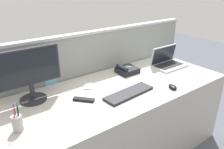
{
  "coord_description": "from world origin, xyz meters",
  "views": [
    {
      "loc": [
        -1.05,
        -1.36,
        1.62
      ],
      "look_at": [
        0.0,
        0.05,
        0.86
      ],
      "focal_mm": 35.4,
      "sensor_mm": 36.0,
      "label": 1
    }
  ],
  "objects_px": {
    "desk_phone": "(127,70)",
    "pen_cup": "(17,123)",
    "cell_phone_silver_slab": "(88,86)",
    "computer_mouse_right_hand": "(173,87)",
    "desktop_monitor": "(29,72)",
    "tv_remote": "(84,100)",
    "keyboard_main": "(129,93)",
    "laptop": "(167,61)"
  },
  "relations": [
    {
      "from": "desk_phone",
      "to": "pen_cup",
      "type": "relative_size",
      "value": 1.05
    },
    {
      "from": "cell_phone_silver_slab",
      "to": "computer_mouse_right_hand",
      "type": "bearing_deg",
      "value": -6.32
    },
    {
      "from": "desktop_monitor",
      "to": "pen_cup",
      "type": "distance_m",
      "value": 0.43
    },
    {
      "from": "desktop_monitor",
      "to": "cell_phone_silver_slab",
      "type": "height_order",
      "value": "desktop_monitor"
    },
    {
      "from": "cell_phone_silver_slab",
      "to": "tv_remote",
      "type": "bearing_deg",
      "value": -94.21
    },
    {
      "from": "pen_cup",
      "to": "keyboard_main",
      "type": "bearing_deg",
      "value": -3.45
    },
    {
      "from": "pen_cup",
      "to": "tv_remote",
      "type": "relative_size",
      "value": 1.12
    },
    {
      "from": "desktop_monitor",
      "to": "laptop",
      "type": "bearing_deg",
      "value": -5.49
    },
    {
      "from": "keyboard_main",
      "to": "pen_cup",
      "type": "height_order",
      "value": "pen_cup"
    },
    {
      "from": "laptop",
      "to": "desk_phone",
      "type": "xyz_separation_m",
      "value": [
        -0.48,
        0.11,
        -0.02
      ]
    },
    {
      "from": "desktop_monitor",
      "to": "tv_remote",
      "type": "xyz_separation_m",
      "value": [
        0.31,
        -0.26,
        -0.23
      ]
    },
    {
      "from": "laptop",
      "to": "keyboard_main",
      "type": "xyz_separation_m",
      "value": [
        -0.76,
        -0.25,
        -0.04
      ]
    },
    {
      "from": "cell_phone_silver_slab",
      "to": "tv_remote",
      "type": "distance_m",
      "value": 0.26
    },
    {
      "from": "laptop",
      "to": "tv_remote",
      "type": "relative_size",
      "value": 2.14
    },
    {
      "from": "desktop_monitor",
      "to": "desk_phone",
      "type": "height_order",
      "value": "desktop_monitor"
    },
    {
      "from": "keyboard_main",
      "to": "desk_phone",
      "type": "bearing_deg",
      "value": 47.76
    },
    {
      "from": "desktop_monitor",
      "to": "cell_phone_silver_slab",
      "type": "xyz_separation_m",
      "value": [
        0.47,
        -0.05,
        -0.24
      ]
    },
    {
      "from": "laptop",
      "to": "cell_phone_silver_slab",
      "type": "relative_size",
      "value": 2.56
    },
    {
      "from": "desk_phone",
      "to": "cell_phone_silver_slab",
      "type": "xyz_separation_m",
      "value": [
        -0.48,
        -0.03,
        -0.03
      ]
    },
    {
      "from": "cell_phone_silver_slab",
      "to": "pen_cup",
      "type": "bearing_deg",
      "value": -123.21
    },
    {
      "from": "desktop_monitor",
      "to": "desk_phone",
      "type": "bearing_deg",
      "value": -1.42
    },
    {
      "from": "desktop_monitor",
      "to": "computer_mouse_right_hand",
      "type": "xyz_separation_m",
      "value": [
        1.04,
        -0.53,
        -0.22
      ]
    },
    {
      "from": "desktop_monitor",
      "to": "desk_phone",
      "type": "relative_size",
      "value": 2.43
    },
    {
      "from": "pen_cup",
      "to": "laptop",
      "type": "bearing_deg",
      "value": 6.9
    },
    {
      "from": "computer_mouse_right_hand",
      "to": "laptop",
      "type": "bearing_deg",
      "value": 67.18
    },
    {
      "from": "computer_mouse_right_hand",
      "to": "cell_phone_silver_slab",
      "type": "height_order",
      "value": "computer_mouse_right_hand"
    },
    {
      "from": "desktop_monitor",
      "to": "keyboard_main",
      "type": "height_order",
      "value": "desktop_monitor"
    },
    {
      "from": "keyboard_main",
      "to": "cell_phone_silver_slab",
      "type": "bearing_deg",
      "value": 115.42
    },
    {
      "from": "keyboard_main",
      "to": "pen_cup",
      "type": "distance_m",
      "value": 0.87
    },
    {
      "from": "computer_mouse_right_hand",
      "to": "pen_cup",
      "type": "xyz_separation_m",
      "value": [
        -1.25,
        0.2,
        0.04
      ]
    },
    {
      "from": "desktop_monitor",
      "to": "computer_mouse_right_hand",
      "type": "relative_size",
      "value": 4.86
    },
    {
      "from": "laptop",
      "to": "cell_phone_silver_slab",
      "type": "distance_m",
      "value": 0.96
    },
    {
      "from": "tv_remote",
      "to": "pen_cup",
      "type": "bearing_deg",
      "value": 147.07
    },
    {
      "from": "tv_remote",
      "to": "computer_mouse_right_hand",
      "type": "bearing_deg",
      "value": -62.63
    },
    {
      "from": "laptop",
      "to": "computer_mouse_right_hand",
      "type": "xyz_separation_m",
      "value": [
        -0.39,
        -0.4,
        -0.04
      ]
    },
    {
      "from": "desktop_monitor",
      "to": "tv_remote",
      "type": "relative_size",
      "value": 2.86
    },
    {
      "from": "keyboard_main",
      "to": "computer_mouse_right_hand",
      "type": "bearing_deg",
      "value": -25.65
    },
    {
      "from": "keyboard_main",
      "to": "pen_cup",
      "type": "bearing_deg",
      "value": 172.19
    },
    {
      "from": "laptop",
      "to": "keyboard_main",
      "type": "bearing_deg",
      "value": -161.85
    },
    {
      "from": "cell_phone_silver_slab",
      "to": "tv_remote",
      "type": "relative_size",
      "value": 0.84
    },
    {
      "from": "computer_mouse_right_hand",
      "to": "desk_phone",
      "type": "bearing_deg",
      "value": 121.77
    },
    {
      "from": "pen_cup",
      "to": "computer_mouse_right_hand",
      "type": "bearing_deg",
      "value": -9.07
    }
  ]
}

